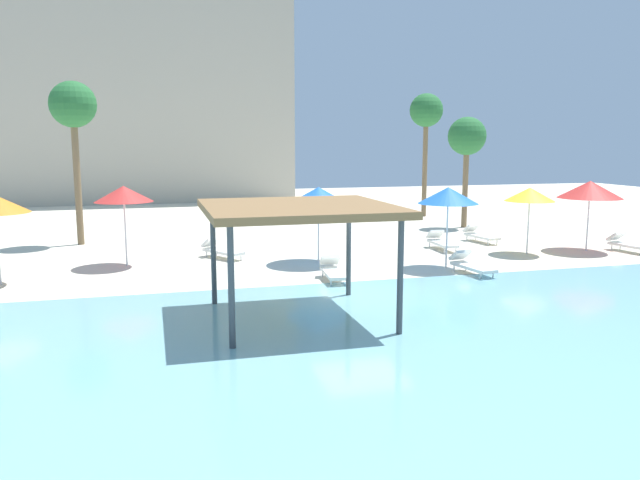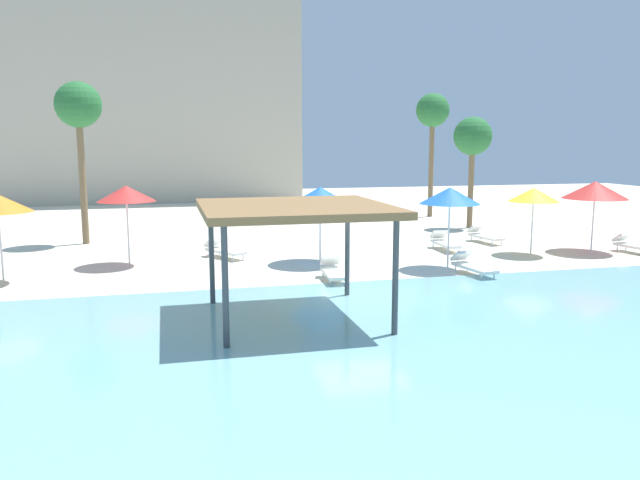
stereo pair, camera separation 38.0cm
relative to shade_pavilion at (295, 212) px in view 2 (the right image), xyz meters
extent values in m
plane|color=beige|center=(2.29, 1.94, -2.65)|extent=(80.00, 80.00, 0.00)
cube|color=#7AB7C1|center=(2.29, -3.31, -2.63)|extent=(44.00, 13.50, 0.04)
cylinder|color=#42474C|center=(-1.87, 1.87, -1.33)|extent=(0.14, 0.14, 2.64)
cylinder|color=#42474C|center=(1.87, 1.87, -1.33)|extent=(0.14, 0.14, 2.64)
cylinder|color=#42474C|center=(-1.87, -1.87, -1.33)|extent=(0.14, 0.14, 2.64)
cylinder|color=#42474C|center=(1.87, -1.87, -1.33)|extent=(0.14, 0.14, 2.64)
cube|color=olive|center=(0.00, 0.00, 0.08)|extent=(4.44, 4.44, 0.18)
cylinder|color=silver|center=(-4.31, 8.07, -1.53)|extent=(0.06, 0.06, 2.26)
cone|color=red|center=(-4.31, 8.07, -0.12)|extent=(2.00, 2.00, 0.55)
cylinder|color=silver|center=(10.65, 6.50, -1.63)|extent=(0.06, 0.06, 2.05)
cone|color=yellow|center=(10.65, 6.50, -0.34)|extent=(1.91, 1.91, 0.52)
cylinder|color=silver|center=(-7.93, 6.05, -1.56)|extent=(0.06, 0.06, 2.20)
cylinder|color=silver|center=(13.33, 6.47, -1.60)|extent=(0.06, 0.06, 2.11)
cone|color=red|center=(13.33, 6.47, -0.21)|extent=(2.48, 2.48, 0.68)
cylinder|color=silver|center=(2.33, 6.84, -1.62)|extent=(0.06, 0.06, 2.07)
cone|color=blue|center=(2.33, 6.84, -0.25)|extent=(2.38, 2.38, 0.65)
cylinder|color=silver|center=(6.34, 4.79, -1.54)|extent=(0.06, 0.06, 2.23)
cone|color=blue|center=(6.34, 4.79, -0.14)|extent=(2.05, 2.05, 0.56)
cylinder|color=white|center=(-0.29, 8.05, -2.54)|extent=(0.05, 0.05, 0.22)
cylinder|color=white|center=(-0.70, 7.79, -2.54)|extent=(0.05, 0.05, 0.22)
cylinder|color=white|center=(-1.06, 9.27, -2.54)|extent=(0.05, 0.05, 0.22)
cylinder|color=white|center=(-1.46, 9.01, -2.54)|extent=(0.05, 0.05, 0.22)
cube|color=white|center=(-0.88, 8.53, -2.38)|extent=(1.46, 1.84, 0.10)
cube|color=white|center=(-1.27, 9.16, -2.11)|extent=(0.78, 0.75, 0.40)
cylinder|color=white|center=(6.99, 2.78, -2.54)|extent=(0.05, 0.05, 0.22)
cylinder|color=white|center=(6.51, 2.72, -2.54)|extent=(0.05, 0.05, 0.22)
cylinder|color=white|center=(6.80, 4.21, -2.54)|extent=(0.05, 0.05, 0.22)
cylinder|color=white|center=(6.33, 4.15, -2.54)|extent=(0.05, 0.05, 0.22)
cube|color=white|center=(6.66, 3.47, -2.38)|extent=(0.82, 1.86, 0.10)
cube|color=white|center=(6.56, 4.20, -2.11)|extent=(0.66, 0.58, 0.40)
cylinder|color=white|center=(10.66, 8.70, -2.54)|extent=(0.05, 0.05, 0.22)
cylinder|color=white|center=(10.19, 8.63, -2.54)|extent=(0.05, 0.05, 0.22)
cylinder|color=white|center=(10.46, 10.12, -2.54)|extent=(0.05, 0.05, 0.22)
cylinder|color=white|center=(9.98, 10.05, -2.54)|extent=(0.05, 0.05, 0.22)
cube|color=white|center=(10.32, 9.37, -2.38)|extent=(0.85, 1.87, 0.10)
cube|color=white|center=(10.22, 10.11, -2.11)|extent=(0.67, 0.59, 0.40)
cylinder|color=white|center=(8.05, 7.36, -2.54)|extent=(0.05, 0.05, 0.22)
cylinder|color=white|center=(7.57, 7.38, -2.54)|extent=(0.05, 0.05, 0.22)
cylinder|color=white|center=(8.10, 8.80, -2.54)|extent=(0.05, 0.05, 0.22)
cylinder|color=white|center=(7.62, 8.82, -2.54)|extent=(0.05, 0.05, 0.22)
cube|color=white|center=(7.83, 8.09, -2.38)|extent=(0.66, 1.82, 0.10)
cube|color=white|center=(7.86, 8.83, -2.11)|extent=(0.62, 0.53, 0.40)
cylinder|color=white|center=(2.18, 3.02, -2.54)|extent=(0.05, 0.05, 0.22)
cylinder|color=white|center=(1.70, 3.07, -2.54)|extent=(0.05, 0.05, 0.22)
cylinder|color=white|center=(2.32, 4.46, -2.54)|extent=(0.05, 0.05, 0.22)
cylinder|color=white|center=(1.85, 4.50, -2.54)|extent=(0.05, 0.05, 0.22)
cube|color=white|center=(2.01, 3.76, -2.38)|extent=(0.77, 1.85, 0.10)
cube|color=white|center=(2.09, 4.50, -2.11)|extent=(0.65, 0.56, 0.40)
cylinder|color=white|center=(14.89, 6.39, -2.54)|extent=(0.05, 0.05, 0.22)
cylinder|color=white|center=(14.41, 6.31, -2.54)|extent=(0.05, 0.05, 0.22)
cube|color=white|center=(14.76, 5.64, -2.38)|extent=(0.88, 1.87, 0.10)
cube|color=white|center=(14.65, 6.37, -2.11)|extent=(0.67, 0.60, 0.40)
cylinder|color=brown|center=(-6.35, 13.40, 0.08)|extent=(0.28, 0.28, 5.48)
sphere|color=#286B33|center=(-6.35, 13.40, 3.17)|extent=(1.90, 1.90, 1.90)
cylinder|color=brown|center=(11.96, 18.93, 0.22)|extent=(0.28, 0.28, 5.74)
sphere|color=#286B33|center=(11.96, 18.93, 3.44)|extent=(1.90, 1.90, 1.90)
cylinder|color=brown|center=(11.94, 14.02, -0.53)|extent=(0.28, 0.28, 4.24)
sphere|color=#286B33|center=(11.94, 14.02, 1.94)|extent=(1.90, 1.90, 1.90)
cube|color=#B2A893|center=(-4.10, 36.03, 7.90)|extent=(22.08, 10.82, 21.11)
camera|label=1|loc=(-3.38, -14.43, 1.65)|focal=34.98mm
camera|label=2|loc=(-3.02, -14.53, 1.65)|focal=34.98mm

